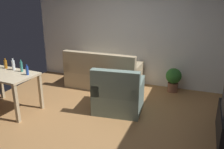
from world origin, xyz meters
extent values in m
cube|color=#9E7042|center=(0.00, 0.00, -0.01)|extent=(5.20, 4.40, 0.02)
cube|color=white|center=(0.00, 2.20, 1.35)|extent=(5.20, 0.10, 2.70)
cube|color=tan|center=(-0.55, 1.65, 0.20)|extent=(1.78, 0.84, 0.40)
cube|color=tan|center=(-0.55, 1.31, 0.66)|extent=(1.78, 0.16, 0.52)
cube|color=tan|center=(0.26, 1.65, 0.51)|extent=(0.16, 0.84, 0.22)
cube|color=tan|center=(-1.36, 1.65, 0.51)|extent=(0.16, 0.84, 0.22)
cube|color=#C6B28E|center=(-1.84, -0.19, 0.74)|extent=(1.26, 0.81, 0.04)
cube|color=tan|center=(-1.32, -0.55, 0.36)|extent=(0.07, 0.07, 0.72)
cube|color=tan|center=(-2.37, 0.18, 0.36)|extent=(0.07, 0.07, 0.72)
cube|color=tan|center=(-1.26, 0.07, 0.36)|extent=(0.07, 0.07, 0.72)
cylinder|color=brown|center=(1.11, 1.90, 0.11)|extent=(0.24, 0.24, 0.22)
sphere|color=#2D6B28|center=(1.11, 1.90, 0.39)|extent=(0.36, 0.36, 0.36)
cube|color=slate|center=(0.22, 0.59, 0.20)|extent=(0.99, 0.94, 0.40)
cube|color=slate|center=(0.25, 0.25, 0.66)|extent=(0.91, 0.26, 0.52)
cube|color=slate|center=(0.58, 0.63, 0.51)|extent=(0.25, 0.85, 0.22)
cube|color=slate|center=(-0.15, 0.55, 0.51)|extent=(0.25, 0.85, 0.22)
cylinder|color=#9E6019|center=(-2.06, 0.07, 0.84)|extent=(0.06, 0.06, 0.17)
cylinder|color=#9E6019|center=(-2.06, 0.07, 0.95)|extent=(0.03, 0.03, 0.04)
cylinder|color=silver|center=(-1.83, 0.04, 0.86)|extent=(0.06, 0.06, 0.20)
cylinder|color=silver|center=(-1.83, 0.04, 0.98)|extent=(0.03, 0.03, 0.04)
cylinder|color=teal|center=(-1.61, 0.01, 0.86)|extent=(0.05, 0.05, 0.20)
cylinder|color=teal|center=(-1.61, 0.01, 0.98)|extent=(0.02, 0.02, 0.04)
cylinder|color=#2347A3|center=(-1.37, -0.11, 0.84)|extent=(0.05, 0.05, 0.16)
cylinder|color=#2347A3|center=(-1.37, -0.11, 0.94)|extent=(0.02, 0.02, 0.04)
camera|label=1|loc=(1.65, -3.58, 2.24)|focal=38.78mm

